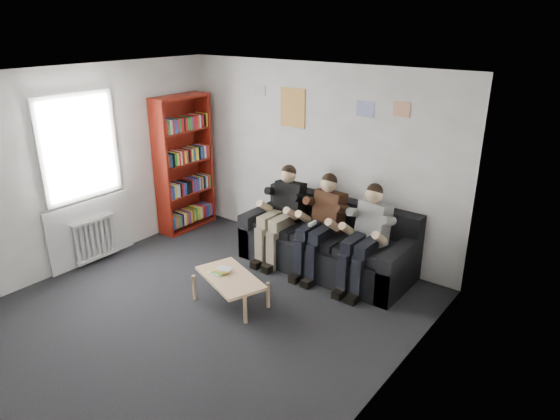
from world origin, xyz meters
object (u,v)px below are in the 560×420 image
Objects in this scene: person_middle at (320,226)px; sofa at (328,245)px; person_right at (365,238)px; coffee_table at (230,280)px; bookshelf at (184,164)px; person_left at (281,214)px.

sofa is at bearing 95.05° from person_middle.
person_middle is at bearing -170.05° from person_right.
coffee_table is at bearing -104.93° from sofa.
person_right is at bearing 51.11° from coffee_table.
person_middle reaches higher than sofa.
bookshelf is at bearing -175.64° from sofa.
coffee_table is 1.43m from person_middle.
person_middle is (0.41, 1.32, 0.36)m from coffee_table.
person_right is (3.25, -0.01, -0.39)m from bookshelf.
person_middle is at bearing -90.00° from sofa.
bookshelf reaches higher than person_middle.
person_left is at bearing -174.98° from person_middle.
person_middle is (0.66, -0.00, 0.00)m from person_left.
sofa is at bearing 172.37° from person_right.
sofa is 0.41m from person_middle.
bookshelf is 1.59× the size of person_left.
sofa is at bearing 2.88° from bookshelf.
coffee_table is 0.67× the size of person_left.
bookshelf is at bearing -170.30° from person_right.
bookshelf is at bearing 148.64° from coffee_table.
person_left is 0.66m from person_middle.
person_right reaches higher than coffee_table.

